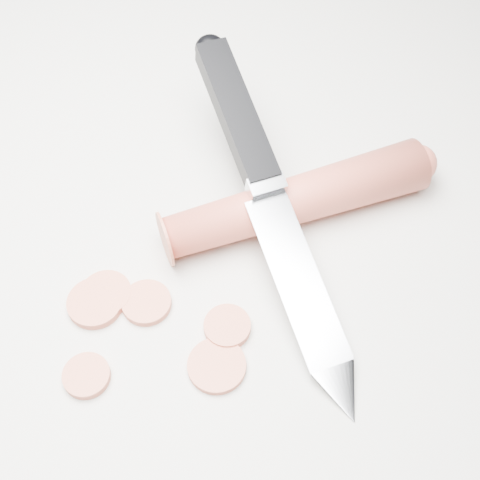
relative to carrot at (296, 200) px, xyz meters
The scene contains 9 objects.
ground 0.08m from the carrot, 123.47° to the right, with size 2.40×2.40×0.00m, color beige.
carrot is the anchor object (origin of this frame).
carrot_slice_0 0.16m from the carrot, 122.73° to the right, with size 0.04×0.04×0.01m, color #CB5E3F.
carrot_slice_1 0.13m from the carrot, 115.44° to the right, with size 0.03×0.03×0.01m, color #CB5E3F.
carrot_slice_2 0.15m from the carrot, 123.94° to the right, with size 0.04×0.04×0.01m, color #CB5E3F.
carrot_slice_3 0.11m from the carrot, 88.91° to the right, with size 0.03×0.03×0.01m, color #CB5E3F.
carrot_slice_4 0.19m from the carrot, 108.46° to the right, with size 0.03×0.03×0.01m, color #CB5E3F.
carrot_slice_5 0.14m from the carrot, 85.86° to the right, with size 0.04×0.04×0.01m, color #CB5E3F.
kitchen_knife 0.03m from the carrot, 100.67° to the right, with size 0.25×0.22×0.08m, color #BABCC1, non-canonical shape.
Camera 1 is at (0.15, -0.22, 0.41)m, focal length 50.00 mm.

